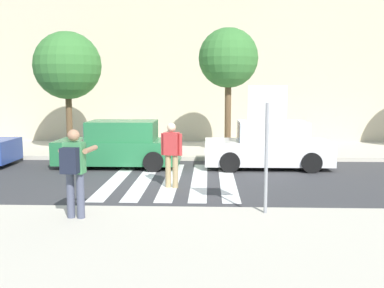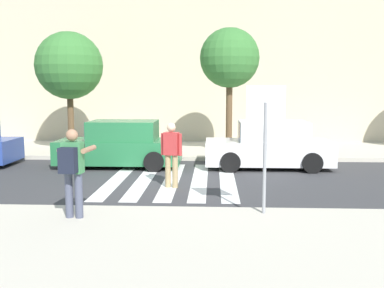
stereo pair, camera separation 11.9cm
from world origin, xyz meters
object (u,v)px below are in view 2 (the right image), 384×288
Objects in this scene: parked_car_green at (121,145)px; pedestrian_crossing at (171,151)px; street_tree_center at (230,59)px; stop_sign at (265,121)px; photographer_with_backpack at (72,166)px; street_tree_west at (69,66)px; parked_car_white at (269,146)px.

pedestrian_crossing is at bearing -57.02° from parked_car_green.
stop_sign is at bearing -86.96° from street_tree_center.
parked_car_green is 0.87× the size of street_tree_center.
stop_sign reaches higher than photographer_with_backpack.
street_tree_west is at bearing 107.84° from photographer_with_backpack.
parked_car_green is 5.21m from street_tree_center.
parked_car_green is (-1.99, 3.07, -0.25)m from pedestrian_crossing.
stop_sign is 6.10m from parked_car_white.
stop_sign is 10.72m from street_tree_west.
photographer_with_backpack is 1.00× the size of pedestrian_crossing.
parked_car_green is 1.00× the size of parked_car_white.
street_tree_center is at bearing 120.35° from parked_car_white.
photographer_with_backpack is 0.42× the size of parked_car_white.
parked_car_white is at bearing 46.11° from pedestrian_crossing.
street_tree_center is (-1.26, 2.15, 2.98)m from parked_car_white.
street_tree_west reaches higher than pedestrian_crossing.
street_tree_center is at bearing -2.68° from street_tree_west.
street_tree_center is (1.69, 5.23, 2.73)m from pedestrian_crossing.
street_tree_center reaches higher than parked_car_green.
parked_car_white is 0.88× the size of street_tree_west.
parked_car_green is (-0.41, 6.43, -0.44)m from photographer_with_backpack.
photographer_with_backpack is at bearing -125.27° from parked_car_white.
pedestrian_crossing reaches higher than parked_car_white.
street_tree_west reaches higher than photographer_with_backpack.
pedestrian_crossing is (-2.12, 2.83, -1.02)m from stop_sign.
parked_car_white is (0.83, 5.91, -1.27)m from stop_sign.
parked_car_green is at bearing 124.87° from stop_sign.
street_tree_west reaches higher than parked_car_white.
stop_sign is 0.54× the size of street_tree_center.
stop_sign is 7.31m from parked_car_green.
stop_sign is at bearing -98.04° from parked_car_white.
parked_car_white is at bearing -59.65° from street_tree_center.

